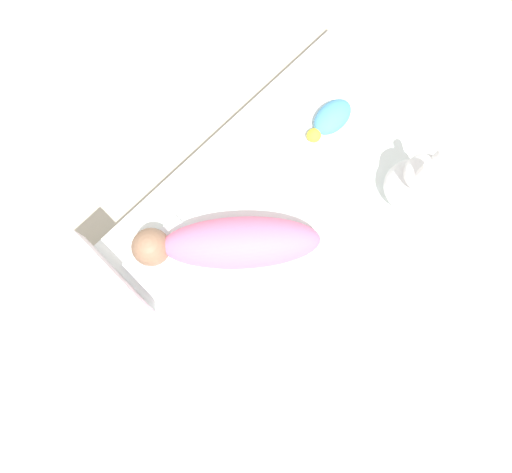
{
  "coord_description": "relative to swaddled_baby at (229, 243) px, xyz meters",
  "views": [
    {
      "loc": [
        0.29,
        0.23,
        1.86
      ],
      "look_at": [
        0.05,
        -0.02,
        0.29
      ],
      "focal_mm": 35.0,
      "sensor_mm": 36.0,
      "label": 1
    }
  ],
  "objects": [
    {
      "name": "turtle_plush",
      "position": [
        -0.56,
        -0.07,
        -0.03
      ],
      "size": [
        0.19,
        0.1,
        0.08
      ],
      "color": "#4C99C6",
      "rests_on": "bed_mattress"
    },
    {
      "name": "burp_cloth",
      "position": [
        0.17,
        -0.11,
        -0.06
      ],
      "size": [
        0.24,
        0.19,
        0.02
      ],
      "color": "white",
      "rests_on": "bed_mattress"
    },
    {
      "name": "bed_mattress",
      "position": [
        -0.13,
        0.06,
        -0.19
      ],
      "size": [
        1.54,
        0.77,
        0.24
      ],
      "color": "white",
      "rests_on": "ground_plane"
    },
    {
      "name": "swaddled_baby",
      "position": [
        0.0,
        0.0,
        0.0
      ],
      "size": [
        0.52,
        0.49,
        0.15
      ],
      "rotation": [
        0.0,
        0.0,
        5.54
      ],
      "color": "pink",
      "rests_on": "bed_mattress"
    },
    {
      "name": "ground_plane",
      "position": [
        -0.13,
        0.06,
        -0.31
      ],
      "size": [
        12.0,
        12.0,
        0.0
      ],
      "primitive_type": "plane",
      "color": "#B2A893"
    },
    {
      "name": "pillow",
      "position": [
        0.49,
        -0.19,
        -0.01
      ],
      "size": [
        0.34,
        0.35,
        0.12
      ],
      "color": "white",
      "rests_on": "bed_mattress"
    },
    {
      "name": "bunny_plush",
      "position": [
        -0.55,
        0.28,
        0.05
      ],
      "size": [
        0.17,
        0.17,
        0.33
      ],
      "color": "white",
      "rests_on": "bed_mattress"
    }
  ]
}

